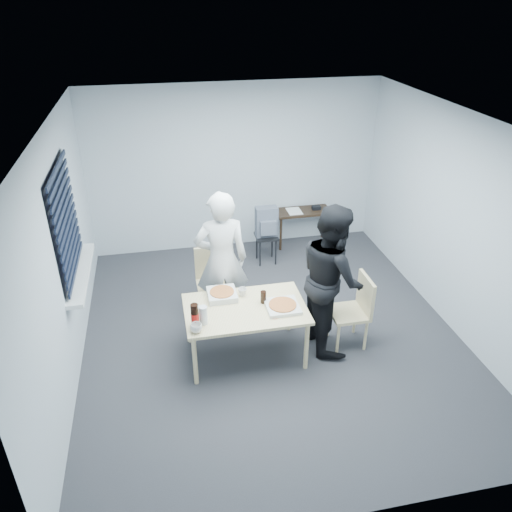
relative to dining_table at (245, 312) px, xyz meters
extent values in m
plane|color=#2D2D33|center=(0.38, 0.34, -0.59)|extent=(5.00, 5.00, 0.00)
plane|color=white|center=(0.38, 0.34, 2.01)|extent=(5.00, 5.00, 0.00)
plane|color=#B2BCC6|center=(0.38, 2.84, 0.71)|extent=(4.50, 0.00, 4.50)
plane|color=#B2BCC6|center=(0.38, -2.16, 0.71)|extent=(4.50, 0.00, 4.50)
plane|color=#B2BCC6|center=(-1.87, 0.34, 0.71)|extent=(0.00, 5.00, 5.00)
plane|color=#B2BCC6|center=(2.63, 0.34, 0.71)|extent=(0.00, 5.00, 5.00)
plane|color=black|center=(-1.86, 0.74, 0.96)|extent=(0.00, 1.30, 1.30)
cube|color=black|center=(-1.83, 0.74, 0.96)|extent=(0.04, 1.30, 1.25)
cube|color=silver|center=(-1.78, 0.74, 0.29)|extent=(0.18, 1.42, 0.05)
cube|color=beige|center=(0.00, 0.00, 0.04)|extent=(1.35, 0.85, 0.04)
cylinder|color=beige|center=(-0.61, -0.37, -0.28)|extent=(0.05, 0.05, 0.62)
cylinder|color=beige|center=(-0.61, 0.37, -0.28)|extent=(0.05, 0.05, 0.62)
cylinder|color=beige|center=(0.61, -0.37, -0.28)|extent=(0.05, 0.05, 0.62)
cylinder|color=beige|center=(0.61, 0.37, -0.28)|extent=(0.05, 0.05, 0.62)
cube|color=beige|center=(-0.25, 0.89, -0.16)|extent=(0.42, 0.42, 0.04)
cube|color=beige|center=(-0.25, 1.08, 0.08)|extent=(0.42, 0.04, 0.44)
cylinder|color=beige|center=(-0.42, 0.72, -0.39)|extent=(0.03, 0.03, 0.41)
cylinder|color=beige|center=(-0.42, 1.06, -0.39)|extent=(0.03, 0.03, 0.41)
cylinder|color=beige|center=(-0.08, 0.72, -0.39)|extent=(0.03, 0.03, 0.41)
cylinder|color=beige|center=(-0.08, 1.06, -0.39)|extent=(0.03, 0.03, 0.41)
cube|color=beige|center=(1.22, -0.03, -0.16)|extent=(0.42, 0.42, 0.04)
cube|color=beige|center=(1.41, -0.03, 0.08)|extent=(0.04, 0.42, 0.44)
cylinder|color=beige|center=(1.05, -0.20, -0.39)|extent=(0.03, 0.03, 0.41)
cylinder|color=beige|center=(1.05, 0.14, -0.39)|extent=(0.03, 0.03, 0.41)
cylinder|color=beige|center=(1.39, -0.20, -0.39)|extent=(0.03, 0.03, 0.41)
cylinder|color=beige|center=(1.39, 0.14, -0.39)|extent=(0.03, 0.03, 0.41)
imported|color=silver|center=(-0.16, 0.70, 0.29)|extent=(0.65, 0.42, 1.77)
imported|color=black|center=(1.01, 0.06, 0.29)|extent=(0.47, 0.86, 1.77)
cube|color=#301F16|center=(1.44, 2.62, -0.02)|extent=(0.89, 0.40, 0.04)
cylinder|color=#301F16|center=(1.03, 2.46, -0.32)|extent=(0.04, 0.04, 0.55)
cylinder|color=#301F16|center=(1.03, 2.77, -0.32)|extent=(0.04, 0.04, 0.55)
cylinder|color=#301F16|center=(1.84, 2.46, -0.32)|extent=(0.04, 0.04, 0.55)
cylinder|color=#301F16|center=(1.84, 2.77, -0.32)|extent=(0.04, 0.04, 0.55)
cube|color=black|center=(0.72, 2.13, -0.16)|extent=(0.33, 0.33, 0.04)
cylinder|color=black|center=(0.60, 2.00, -0.39)|extent=(0.04, 0.04, 0.42)
cylinder|color=black|center=(0.60, 2.25, -0.39)|extent=(0.04, 0.04, 0.42)
cylinder|color=black|center=(0.84, 2.00, -0.39)|extent=(0.04, 0.04, 0.42)
cylinder|color=black|center=(0.84, 2.25, -0.39)|extent=(0.04, 0.04, 0.42)
cube|color=slate|center=(0.72, 2.13, 0.09)|extent=(0.33, 0.17, 0.46)
cube|color=slate|center=(0.72, 2.01, 0.03)|extent=(0.24, 0.07, 0.22)
cube|color=silver|center=(-0.22, 0.26, 0.08)|extent=(0.33, 0.33, 0.03)
cube|color=silver|center=(-0.22, 0.26, 0.11)|extent=(0.33, 0.33, 0.03)
cylinder|color=#CC7F38|center=(-0.22, 0.26, 0.14)|extent=(0.28, 0.28, 0.01)
cube|color=silver|center=(0.40, -0.09, 0.08)|extent=(0.36, 0.36, 0.04)
cylinder|color=#CC7F38|center=(0.40, -0.09, 0.11)|extent=(0.31, 0.31, 0.01)
imported|color=silver|center=(-0.57, -0.33, 0.11)|extent=(0.17, 0.17, 0.10)
imported|color=silver|center=(0.01, 0.25, 0.11)|extent=(0.10, 0.10, 0.09)
cylinder|color=black|center=(0.22, 0.06, 0.13)|extent=(0.09, 0.09, 0.15)
cylinder|color=black|center=(-0.57, -0.23, 0.20)|extent=(0.08, 0.08, 0.27)
cylinder|color=red|center=(-0.57, -0.23, 0.18)|extent=(0.09, 0.09, 0.09)
cylinder|color=silver|center=(-0.48, -0.19, 0.17)|extent=(0.09, 0.09, 0.21)
torus|color=red|center=(0.28, -0.25, 0.06)|extent=(0.07, 0.07, 0.00)
cube|color=white|center=(1.29, 2.61, 0.00)|extent=(0.24, 0.32, 0.01)
cube|color=black|center=(1.66, 2.62, 0.03)|extent=(0.15, 0.12, 0.06)
camera|label=1|loc=(-0.81, -4.51, 3.21)|focal=35.00mm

